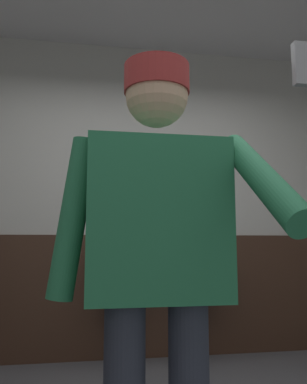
{
  "coord_description": "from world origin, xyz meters",
  "views": [
    {
      "loc": [
        -0.41,
        -1.67,
        0.99
      ],
      "look_at": [
        -0.09,
        0.26,
        1.25
      ],
      "focal_mm": 35.71,
      "sensor_mm": 36.0,
      "label": 1
    }
  ],
  "objects_px": {
    "urinal_left": "(117,268)",
    "cell_phone": "(305,64)",
    "person": "(157,246)",
    "urinal_middle": "(202,267)"
  },
  "relations": [
    {
      "from": "urinal_left",
      "to": "person",
      "type": "bearing_deg",
      "value": -89.93
    },
    {
      "from": "urinal_middle",
      "to": "person",
      "type": "bearing_deg",
      "value": -110.94
    },
    {
      "from": "urinal_left",
      "to": "cell_phone",
      "type": "height_order",
      "value": "cell_phone"
    },
    {
      "from": "urinal_middle",
      "to": "cell_phone",
      "type": "bearing_deg",
      "value": -100.72
    },
    {
      "from": "cell_phone",
      "to": "person",
      "type": "bearing_deg",
      "value": 119.5
    },
    {
      "from": "cell_phone",
      "to": "urinal_left",
      "type": "bearing_deg",
      "value": 96.77
    },
    {
      "from": "urinal_middle",
      "to": "person",
      "type": "distance_m",
      "value": 2.1
    },
    {
      "from": "person",
      "to": "urinal_left",
      "type": "bearing_deg",
      "value": 90.07
    },
    {
      "from": "urinal_left",
      "to": "cell_phone",
      "type": "distance_m",
      "value": 2.56
    },
    {
      "from": "urinal_left",
      "to": "urinal_middle",
      "type": "xyz_separation_m",
      "value": [
        0.75,
        0.0,
        0.0
      ]
    }
  ]
}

